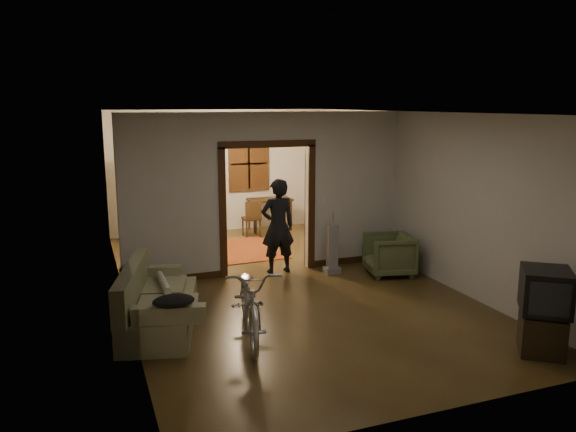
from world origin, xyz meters
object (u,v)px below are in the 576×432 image
sofa (159,296)px  locker (172,197)px  person (278,226)px  desk (270,215)px  bicycle (250,300)px  armchair (389,255)px

sofa → locker: size_ratio=1.02×
person → desk: person is taller
desk → bicycle: bearing=-123.6°
bicycle → armchair: size_ratio=2.39×
locker → person: bearing=-78.2°
bicycle → armchair: bicycle is taller
armchair → desk: 4.15m
bicycle → locker: bearing=101.8°
armchair → person: size_ratio=0.47×
desk → sofa: bearing=-135.2°
desk → armchair: bearing=-91.3°
armchair → bicycle: bearing=-47.7°
sofa → locker: bearing=93.3°
locker → desk: size_ratio=1.88×
locker → desk: 2.35m
sofa → desk: (3.26, 5.09, -0.07)m
sofa → armchair: sofa is taller
sofa → desk: 6.04m
armchair → person: 2.00m
bicycle → locker: 5.66m
bicycle → person: person is taller
bicycle → armchair: 3.49m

